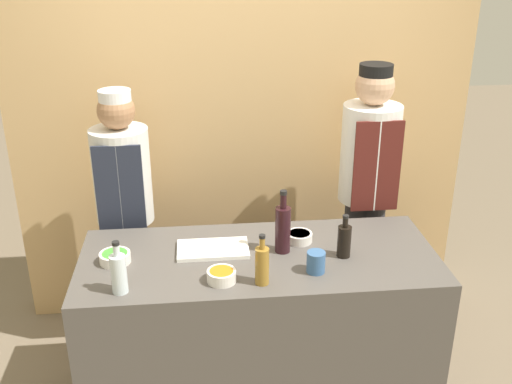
# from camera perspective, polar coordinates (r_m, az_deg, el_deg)

# --- Properties ---
(cabinet_wall) EXTENTS (2.82, 0.18, 2.40)m
(cabinet_wall) POSITION_cam_1_polar(r_m,az_deg,el_deg) (3.79, -1.38, 5.55)
(cabinet_wall) COLOR tan
(cabinet_wall) RESTS_ON ground_plane
(counter) EXTENTS (1.76, 0.74, 0.90)m
(counter) POSITION_cam_1_polar(r_m,az_deg,el_deg) (3.21, 0.28, -13.13)
(counter) COLOR #514C47
(counter) RESTS_ON ground_plane
(sauce_bowl_orange) EXTENTS (0.13, 0.13, 0.06)m
(sauce_bowl_orange) POSITION_cam_1_polar(r_m,az_deg,el_deg) (2.75, -3.30, -7.93)
(sauce_bowl_orange) COLOR white
(sauce_bowl_orange) RESTS_ON counter
(sauce_bowl_green) EXTENTS (0.15, 0.15, 0.05)m
(sauce_bowl_green) POSITION_cam_1_polar(r_m,az_deg,el_deg) (2.97, -13.28, -6.05)
(sauce_bowl_green) COLOR white
(sauce_bowl_green) RESTS_ON counter
(sauce_bowl_purple) EXTENTS (0.13, 0.13, 0.05)m
(sauce_bowl_purple) POSITION_cam_1_polar(r_m,az_deg,el_deg) (3.09, 4.15, -4.26)
(sauce_bowl_purple) COLOR white
(sauce_bowl_purple) RESTS_ON counter
(cutting_board) EXTENTS (0.36, 0.21, 0.02)m
(cutting_board) POSITION_cam_1_polar(r_m,az_deg,el_deg) (3.01, -4.12, -5.45)
(cutting_board) COLOR white
(cutting_board) RESTS_ON counter
(bottle_soy) EXTENTS (0.07, 0.07, 0.22)m
(bottle_soy) POSITION_cam_1_polar(r_m,az_deg,el_deg) (2.95, 8.40, -4.58)
(bottle_soy) COLOR black
(bottle_soy) RESTS_ON counter
(bottle_wine) EXTENTS (0.08, 0.08, 0.33)m
(bottle_wine) POSITION_cam_1_polar(r_m,az_deg,el_deg) (2.95, 2.57, -3.45)
(bottle_wine) COLOR black
(bottle_wine) RESTS_ON counter
(bottle_vinegar) EXTENTS (0.06, 0.06, 0.25)m
(bottle_vinegar) POSITION_cam_1_polar(r_m,az_deg,el_deg) (2.70, 0.58, -6.93)
(bottle_vinegar) COLOR olive
(bottle_vinegar) RESTS_ON counter
(bottle_clear) EXTENTS (0.07, 0.07, 0.25)m
(bottle_clear) POSITION_cam_1_polar(r_m,az_deg,el_deg) (2.70, -12.95, -7.49)
(bottle_clear) COLOR silver
(bottle_clear) RESTS_ON counter
(cup_blue) EXTENTS (0.09, 0.09, 0.10)m
(cup_blue) POSITION_cam_1_polar(r_m,az_deg,el_deg) (2.82, 5.73, -6.65)
(cup_blue) COLOR #386093
(cup_blue) RESTS_ON counter
(chef_left) EXTENTS (0.32, 0.32, 1.60)m
(chef_left) POSITION_cam_1_polar(r_m,az_deg,el_deg) (3.52, -12.30, -2.07)
(chef_left) COLOR #28282D
(chef_left) RESTS_ON ground_plane
(chef_right) EXTENTS (0.34, 0.34, 1.71)m
(chef_right) POSITION_cam_1_polar(r_m,az_deg,el_deg) (3.61, 10.47, -0.20)
(chef_right) COLOR #28282D
(chef_right) RESTS_ON ground_plane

